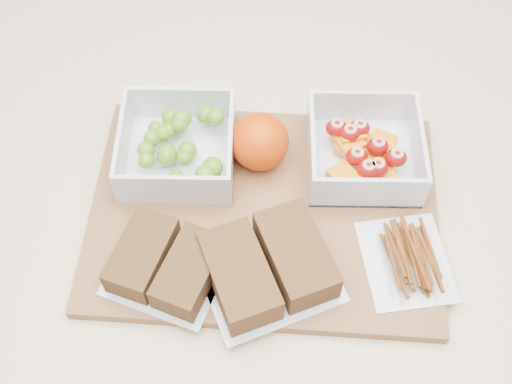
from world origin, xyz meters
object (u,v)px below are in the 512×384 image
(grape_container, at_px, (179,146))
(sandwich_bag_center, at_px, (268,266))
(sandwich_bag_left, at_px, (166,264))
(pretzel_bag, at_px, (408,257))
(fruit_container, at_px, (363,152))
(cutting_board, at_px, (264,212))
(orange, at_px, (260,142))

(grape_container, height_order, sandwich_bag_center, grape_container)
(sandwich_bag_left, distance_m, pretzel_bag, 0.27)
(fruit_container, distance_m, sandwich_bag_left, 0.28)
(fruit_container, bearing_deg, grape_container, 179.35)
(fruit_container, bearing_deg, sandwich_bag_left, -146.14)
(cutting_board, height_order, grape_container, grape_container)
(cutting_board, distance_m, sandwich_bag_left, 0.14)
(orange, relative_size, sandwich_bag_left, 0.47)
(cutting_board, relative_size, grape_container, 3.02)
(orange, xyz_separation_m, sandwich_bag_center, (0.01, -0.16, -0.01))
(fruit_container, distance_m, orange, 0.13)
(sandwich_bag_left, bearing_deg, pretzel_bag, 3.30)
(grape_container, bearing_deg, cutting_board, -34.47)
(cutting_board, relative_size, fruit_container, 3.07)
(grape_container, height_order, pretzel_bag, grape_container)
(cutting_board, bearing_deg, sandwich_bag_center, -83.79)
(cutting_board, xyz_separation_m, sandwich_bag_left, (-0.11, -0.09, 0.03))
(cutting_board, xyz_separation_m, orange, (-0.01, 0.07, 0.04))
(sandwich_bag_center, bearing_deg, orange, 93.96)
(fruit_container, bearing_deg, pretzel_bag, -73.58)
(cutting_board, bearing_deg, pretzel_bag, -19.86)
(orange, height_order, sandwich_bag_center, orange)
(sandwich_bag_center, height_order, pretzel_bag, sandwich_bag_center)
(sandwich_bag_left, bearing_deg, orange, 56.99)
(orange, bearing_deg, fruit_container, -1.31)
(grape_container, bearing_deg, sandwich_bag_left, -91.01)
(sandwich_bag_center, bearing_deg, cutting_board, 93.13)
(grape_container, distance_m, sandwich_bag_left, 0.16)
(cutting_board, relative_size, orange, 5.79)
(cutting_board, distance_m, fruit_container, 0.14)
(orange, distance_m, sandwich_bag_left, 0.19)
(fruit_container, distance_m, pretzel_bag, 0.15)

